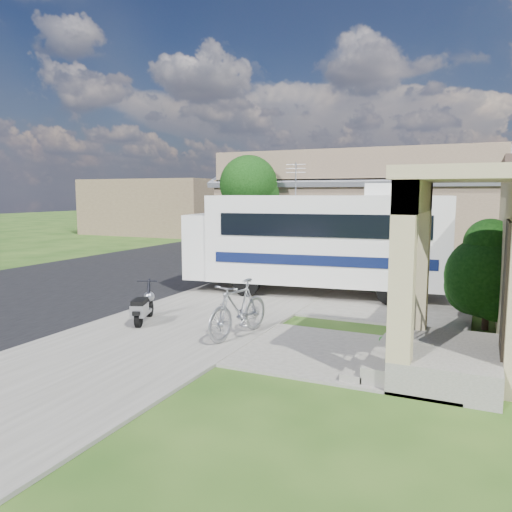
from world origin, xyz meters
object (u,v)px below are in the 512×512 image
at_px(shrub, 491,273).
at_px(motorhome, 318,239).
at_px(scooter, 143,307).
at_px(pickup_truck, 244,236).
at_px(garden_hose, 391,346).
at_px(bicycle, 238,311).
at_px(van, 289,228).

bearing_deg(shrub, motorhome, 155.47).
distance_m(scooter, pickup_truck, 14.19).
xyz_separation_m(shrub, garden_hose, (-1.70, -2.48, -1.16)).
bearing_deg(shrub, scooter, -157.81).
bearing_deg(scooter, shrub, -0.37).
bearing_deg(motorhome, bicycle, -98.48).
relative_size(bicycle, garden_hose, 4.30).
relative_size(shrub, van, 0.45).
bearing_deg(scooter, van, 79.28).
relative_size(scooter, bicycle, 0.69).
bearing_deg(garden_hose, pickup_truck, 125.85).
bearing_deg(pickup_truck, motorhome, 134.20).
xyz_separation_m(bicycle, van, (-6.88, 21.12, 0.22)).
distance_m(scooter, garden_hose, 5.51).
height_order(bicycle, van, van).
xyz_separation_m(scooter, van, (-4.42, 21.07, 0.38)).
xyz_separation_m(shrub, pickup_truck, (-11.20, 10.67, -0.41)).
distance_m(shrub, garden_hose, 3.22).
height_order(shrub, pickup_truck, shrub).
xyz_separation_m(shrub, van, (-11.60, 18.14, -0.46)).
height_order(motorhome, shrub, motorhome).
distance_m(van, garden_hose, 22.88).
bearing_deg(bicycle, scooter, -170.90).
xyz_separation_m(pickup_truck, van, (-0.39, 7.47, -0.05)).
relative_size(motorhome, scooter, 5.79).
bearing_deg(motorhome, scooter, -124.35).
distance_m(motorhome, garden_hose, 5.68).
bearing_deg(garden_hose, bicycle, -170.55).
bearing_deg(motorhome, pickup_truck, 119.85).
xyz_separation_m(motorhome, pickup_truck, (-6.56, 8.55, -0.81)).
xyz_separation_m(scooter, pickup_truck, (-4.02, 13.60, 0.43)).
bearing_deg(van, garden_hose, -57.41).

